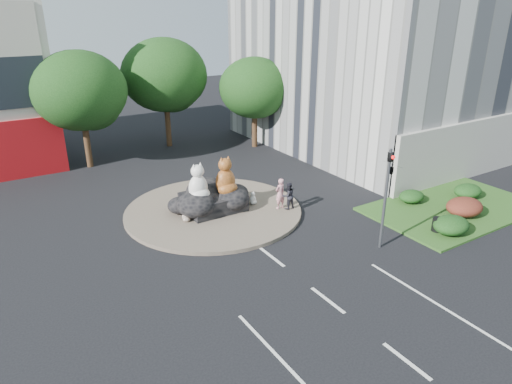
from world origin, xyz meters
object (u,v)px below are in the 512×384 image
at_px(pedestrian_pink, 280,193).
at_px(litter_bin, 438,225).
at_px(kitten_white, 253,198).
at_px(cat_white, 198,181).
at_px(cat_tabby, 225,175).
at_px(kitten_calico, 186,214).
at_px(pedestrian_dark, 288,196).

height_order(pedestrian_pink, litter_bin, pedestrian_pink).
bearing_deg(kitten_white, pedestrian_pink, -69.19).
relative_size(cat_white, cat_tabby, 0.95).
xyz_separation_m(cat_tabby, pedestrian_pink, (2.62, -1.61, -1.10)).
relative_size(cat_tabby, litter_bin, 3.06).
distance_m(kitten_calico, pedestrian_dark, 5.83).
relative_size(kitten_calico, pedestrian_dark, 0.51).
distance_m(cat_white, litter_bin, 12.76).
distance_m(cat_tabby, kitten_calico, 3.10).
xyz_separation_m(pedestrian_pink, litter_bin, (5.34, -6.56, -0.62)).
relative_size(kitten_calico, litter_bin, 1.14).
bearing_deg(cat_tabby, litter_bin, -47.51).
distance_m(kitten_calico, pedestrian_pink, 5.43).
bearing_deg(pedestrian_pink, pedestrian_dark, 130.43).
relative_size(kitten_calico, pedestrian_pink, 0.46).
distance_m(cat_tabby, pedestrian_dark, 3.74).
distance_m(cat_tabby, kitten_white, 2.30).
height_order(cat_white, kitten_white, cat_white).
bearing_deg(litter_bin, pedestrian_pink, 129.18).
bearing_deg(pedestrian_dark, cat_tabby, -33.72).
height_order(pedestrian_dark, litter_bin, pedestrian_dark).
bearing_deg(kitten_white, litter_bin, -67.41).
bearing_deg(cat_tabby, pedestrian_dark, -34.70).
bearing_deg(kitten_calico, pedestrian_dark, 4.97).
relative_size(kitten_white, litter_bin, 1.09).
height_order(cat_tabby, kitten_white, cat_tabby).
distance_m(cat_white, pedestrian_pink, 4.70).
relative_size(cat_white, litter_bin, 2.92).
height_order(pedestrian_pink, pedestrian_dark, pedestrian_pink).
height_order(kitten_white, pedestrian_pink, pedestrian_pink).
xyz_separation_m(kitten_calico, pedestrian_dark, (5.60, -1.57, 0.39)).
bearing_deg(litter_bin, pedestrian_dark, 128.63).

